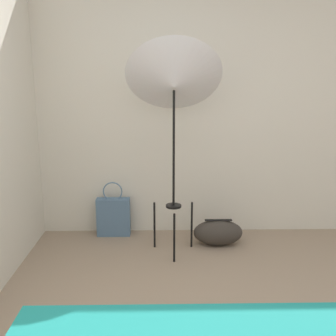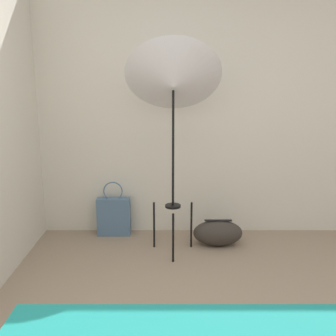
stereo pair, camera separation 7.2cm
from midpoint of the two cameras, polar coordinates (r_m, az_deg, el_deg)
wall_back at (r=4.07m, az=2.00°, el=8.37°), size 8.00×0.05×2.60m
photo_umbrella at (r=3.49m, az=0.26°, el=12.23°), size 0.86×0.70×1.96m
tote_bag at (r=4.19m, az=-8.41°, el=-6.94°), size 0.35×0.11×0.58m
duffel_bag at (r=3.98m, az=6.74°, el=-9.28°), size 0.49×0.26×0.26m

